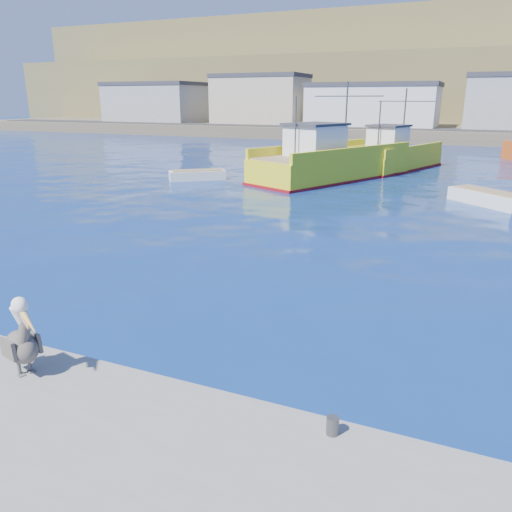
{
  "coord_description": "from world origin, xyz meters",
  "views": [
    {
      "loc": [
        4.53,
        -9.95,
        5.53
      ],
      "look_at": [
        -0.95,
        2.69,
        1.16
      ],
      "focal_mm": 35.0,
      "sensor_mm": 36.0,
      "label": 1
    }
  ],
  "objects": [
    {
      "name": "ground",
      "position": [
        0.0,
        0.0,
        0.0
      ],
      "size": [
        260.0,
        260.0,
        0.0
      ],
      "primitive_type": "plane",
      "color": "#071C58",
      "rests_on": "ground"
    },
    {
      "name": "dock_bollards",
      "position": [
        0.6,
        -3.4,
        0.65
      ],
      "size": [
        36.2,
        0.2,
        0.3
      ],
      "color": "#4C4C4C",
      "rests_on": "dock"
    },
    {
      "name": "far_shore",
      "position": [
        0.0,
        109.2,
        8.98
      ],
      "size": [
        200.0,
        81.0,
        24.0
      ],
      "color": "brown",
      "rests_on": "ground"
    },
    {
      "name": "trawler_yellow_a",
      "position": [
        -4.86,
        24.88,
        1.14
      ],
      "size": [
        9.49,
        13.79,
        6.75
      ],
      "color": "yellow",
      "rests_on": "ground"
    },
    {
      "name": "trawler_yellow_b",
      "position": [
        -1.48,
        31.96,
        0.98
      ],
      "size": [
        6.66,
        10.84,
        6.38
      ],
      "color": "yellow",
      "rests_on": "ground"
    },
    {
      "name": "skiff_left",
      "position": [
        -13.4,
        20.93,
        0.27
      ],
      "size": [
        3.92,
        3.48,
        0.85
      ],
      "color": "silver",
      "rests_on": "ground"
    },
    {
      "name": "skiff_mid",
      "position": [
        5.47,
        19.6,
        0.3
      ],
      "size": [
        4.25,
        4.07,
        0.95
      ],
      "color": "silver",
      "rests_on": "ground"
    },
    {
      "name": "pelican",
      "position": [
        -2.84,
        -3.98,
        1.2
      ],
      "size": [
        1.29,
        0.81,
        1.63
      ],
      "color": "#595451",
      "rests_on": "dock"
    }
  ]
}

